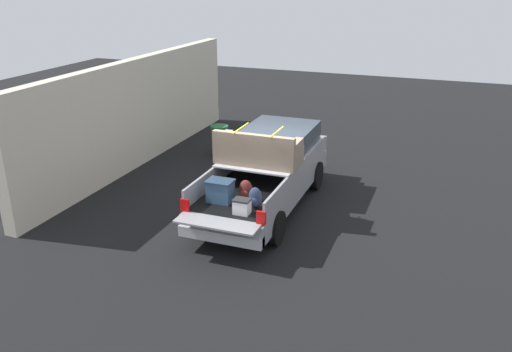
% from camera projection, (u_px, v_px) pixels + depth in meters
% --- Properties ---
extents(ground_plane, '(40.00, 40.00, 0.00)m').
position_uv_depth(ground_plane, '(264.00, 208.00, 13.81)').
color(ground_plane, black).
extents(pickup_truck, '(6.05, 2.06, 2.23)m').
position_uv_depth(pickup_truck, '(269.00, 169.00, 13.77)').
color(pickup_truck, gray).
rests_on(pickup_truck, ground_plane).
extents(building_facade, '(11.21, 0.36, 3.30)m').
position_uv_depth(building_facade, '(138.00, 112.00, 16.59)').
color(building_facade, beige).
rests_on(building_facade, ground_plane).
extents(trash_can, '(0.60, 0.60, 0.98)m').
position_uv_depth(trash_can, '(220.00, 140.00, 17.73)').
color(trash_can, '#1E592D').
rests_on(trash_can, ground_plane).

